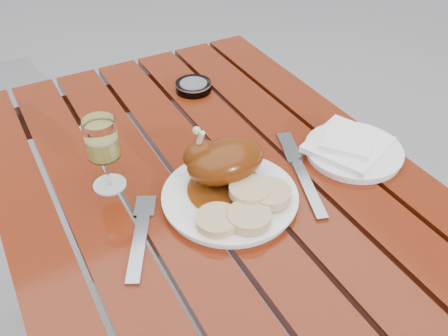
# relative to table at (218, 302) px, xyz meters

# --- Properties ---
(table) EXTENTS (0.80, 1.20, 0.75)m
(table) POSITION_rel_table_xyz_m (0.00, 0.00, 0.00)
(table) COLOR maroon
(table) RESTS_ON ground
(dinner_plate) EXTENTS (0.28, 0.28, 0.02)m
(dinner_plate) POSITION_rel_table_xyz_m (0.00, -0.05, 0.38)
(dinner_plate) COLOR white
(dinner_plate) RESTS_ON table
(roast_duck) EXTENTS (0.17, 0.16, 0.11)m
(roast_duck) POSITION_rel_table_xyz_m (0.01, -0.00, 0.43)
(roast_duck) COLOR #5D280A
(roast_duck) RESTS_ON dinner_plate
(bread_dumplings) EXTENTS (0.19, 0.13, 0.03)m
(bread_dumplings) POSITION_rel_table_xyz_m (0.01, -0.10, 0.41)
(bread_dumplings) COLOR tan
(bread_dumplings) RESTS_ON dinner_plate
(wine_glass) EXTENTS (0.07, 0.07, 0.15)m
(wine_glass) POSITION_rel_table_xyz_m (-0.18, 0.11, 0.45)
(wine_glass) COLOR #CAC45C
(wine_glass) RESTS_ON table
(side_plate) EXTENTS (0.24, 0.24, 0.02)m
(side_plate) POSITION_rel_table_xyz_m (0.31, -0.05, 0.38)
(side_plate) COLOR white
(side_plate) RESTS_ON table
(napkin) EXTENTS (0.20, 0.20, 0.01)m
(napkin) POSITION_rel_table_xyz_m (0.30, -0.04, 0.40)
(napkin) COLOR white
(napkin) RESTS_ON side_plate
(ashtray) EXTENTS (0.11, 0.11, 0.02)m
(ashtray) POSITION_rel_table_xyz_m (0.13, 0.36, 0.39)
(ashtray) COLOR #B2B7BC
(ashtray) RESTS_ON table
(fork) EXTENTS (0.11, 0.18, 0.01)m
(fork) POSITION_rel_table_xyz_m (-0.19, -0.06, 0.38)
(fork) COLOR gray
(fork) RESTS_ON table
(knife) EXTENTS (0.10, 0.23, 0.01)m
(knife) POSITION_rel_table_xyz_m (0.16, -0.07, 0.38)
(knife) COLOR gray
(knife) RESTS_ON table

